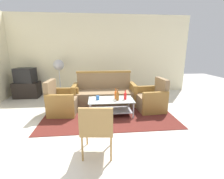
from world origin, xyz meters
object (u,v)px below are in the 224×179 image
object	(u,v)px
television	(25,75)
wicker_chair	(97,127)
armchair_left	(62,103)
bottle_brown	(117,96)
bottle_red	(125,96)
bottle_orange	(116,95)
armchair_right	(151,100)
cup	(98,98)
tv_stand	(27,90)
pedestal_fan	(59,67)
coffee_table	(111,105)
couch	(104,94)

from	to	relation	value
television	wicker_chair	distance (m)	4.11
armchair_left	bottle_brown	size ratio (longest dim) A/B	3.19
bottle_red	bottle_orange	bearing A→B (deg)	163.61
armchair_right	cup	distance (m)	1.47
bottle_orange	tv_stand	bearing A→B (deg)	147.81
tv_stand	television	xyz separation A→B (m)	(0.00, 0.00, 0.50)
cup	television	world-z (taller)	television
pedestal_fan	tv_stand	bearing A→B (deg)	-177.39
pedestal_fan	armchair_left	bearing A→B (deg)	-76.95
coffee_table	bottle_red	bearing A→B (deg)	-5.49
armchair_left	coffee_table	bearing A→B (deg)	82.77
bottle_brown	coffee_table	bearing A→B (deg)	152.17
wicker_chair	coffee_table	bearing A→B (deg)	83.22
armchair_right	pedestal_fan	world-z (taller)	pedestal_fan
couch	tv_stand	xyz separation A→B (m)	(-2.58, 1.01, -0.06)
couch	armchair_left	size ratio (longest dim) A/B	2.13
coffee_table	bottle_red	xyz separation A→B (m)	(0.35, -0.03, 0.22)
armchair_right	coffee_table	xyz separation A→B (m)	(-1.11, -0.25, -0.02)
armchair_right	television	world-z (taller)	television
cup	bottle_brown	bearing A→B (deg)	-10.48
bottle_orange	cup	distance (m)	0.45
bottle_orange	bottle_red	xyz separation A→B (m)	(0.23, -0.07, -0.02)
coffee_table	bottle_orange	world-z (taller)	bottle_orange
bottle_orange	bottle_brown	world-z (taller)	same
bottle_orange	wicker_chair	distance (m)	1.66
tv_stand	armchair_right	bearing A→B (deg)	-22.26
couch	pedestal_fan	world-z (taller)	pedestal_fan
couch	tv_stand	distance (m)	2.77
bottle_brown	pedestal_fan	bearing A→B (deg)	132.13
couch	bottle_red	world-z (taller)	couch
pedestal_fan	armchair_right	bearing A→B (deg)	-30.68
wicker_chair	bottle_red	bearing A→B (deg)	71.30
bottle_orange	couch	bearing A→B (deg)	107.33
tv_stand	coffee_table	bearing A→B (deg)	-33.82
armchair_left	bottle_red	size ratio (longest dim) A/B	3.79
tv_stand	wicker_chair	distance (m)	4.11
armchair_right	bottle_red	bearing A→B (deg)	105.93
bottle_orange	cup	world-z (taller)	bottle_orange
armchair_right	wicker_chair	world-z (taller)	armchair_right
cup	wicker_chair	size ratio (longest dim) A/B	0.12
couch	bottle_orange	xyz separation A→B (m)	(0.24, -0.77, 0.20)
armchair_right	bottle_orange	world-z (taller)	armchair_right
television	couch	bearing A→B (deg)	165.85
television	wicker_chair	world-z (taller)	television
armchair_right	television	size ratio (longest dim) A/B	1.31
couch	bottle_red	distance (m)	0.97
wicker_chair	pedestal_fan	bearing A→B (deg)	116.13
cup	television	distance (m)	3.00
television	coffee_table	bearing A→B (deg)	153.37
armchair_right	cup	world-z (taller)	armchair_right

